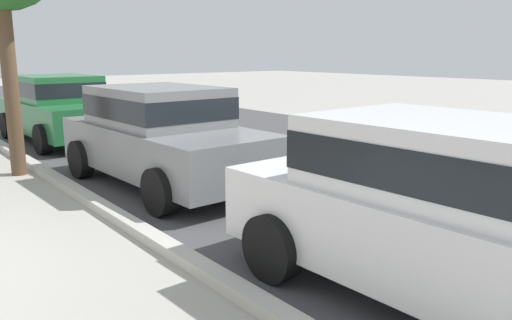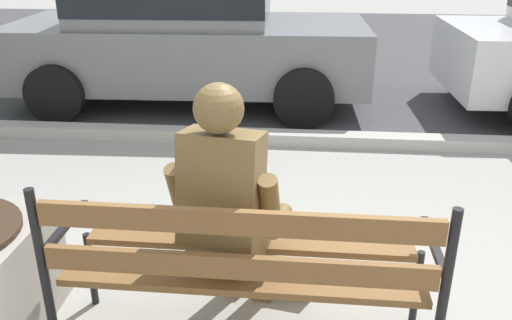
# 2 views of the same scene
# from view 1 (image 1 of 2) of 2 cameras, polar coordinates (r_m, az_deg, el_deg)

# --- Properties ---
(street_surface) EXTENTS (60.00, 9.00, 0.01)m
(street_surface) POSITION_cam_1_polar(r_m,az_deg,el_deg) (9.29, 12.12, -1.22)
(street_surface) COLOR #424244
(street_surface) RESTS_ON ground
(curb_stone) EXTENTS (60.00, 0.20, 0.12)m
(curb_stone) POSITION_cam_1_polar(r_m,az_deg,el_deg) (6.54, -14.85, -6.44)
(curb_stone) COLOR #B2AFA8
(curb_stone) RESTS_ON ground
(parked_car_green) EXTENTS (4.15, 2.03, 1.56)m
(parked_car_green) POSITION_cam_1_polar(r_m,az_deg,el_deg) (12.92, -21.33, 5.66)
(parked_car_green) COLOR #236638
(parked_car_green) RESTS_ON ground
(parked_car_grey) EXTENTS (4.15, 2.03, 1.56)m
(parked_car_grey) POSITION_cam_1_polar(r_m,az_deg,el_deg) (8.17, -10.54, 3.04)
(parked_car_grey) COLOR slate
(parked_car_grey) RESTS_ON ground
(parked_car_white) EXTENTS (4.15, 2.03, 1.56)m
(parked_car_white) POSITION_cam_1_polar(r_m,az_deg,el_deg) (4.47, 21.40, -5.01)
(parked_car_white) COLOR silver
(parked_car_white) RESTS_ON ground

